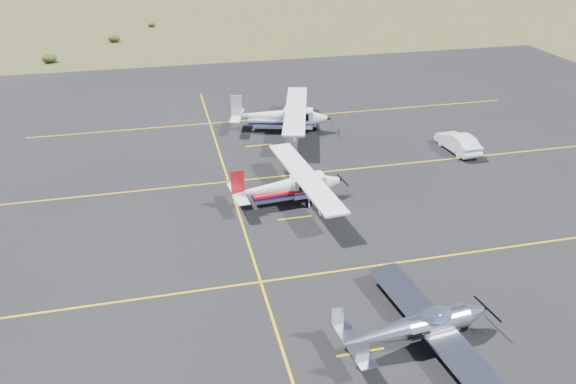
{
  "coord_description": "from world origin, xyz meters",
  "views": [
    {
      "loc": [
        -9.69,
        -19.28,
        15.93
      ],
      "look_at": [
        -3.33,
        7.71,
        1.6
      ],
      "focal_mm": 35.0,
      "sensor_mm": 36.0,
      "label": 1
    }
  ],
  "objects_px": {
    "aircraft_cessna": "(289,185)",
    "sedan": "(458,142)",
    "aircraft_low_wing": "(420,326)",
    "aircraft_plain": "(281,116)"
  },
  "relations": [
    {
      "from": "aircraft_low_wing",
      "to": "aircraft_plain",
      "type": "relative_size",
      "value": 0.8
    },
    {
      "from": "aircraft_low_wing",
      "to": "aircraft_cessna",
      "type": "bearing_deg",
      "value": 93.56
    },
    {
      "from": "sedan",
      "to": "aircraft_plain",
      "type": "bearing_deg",
      "value": -34.95
    },
    {
      "from": "aircraft_low_wing",
      "to": "sedan",
      "type": "distance_m",
      "value": 21.05
    },
    {
      "from": "aircraft_low_wing",
      "to": "aircraft_plain",
      "type": "height_order",
      "value": "aircraft_plain"
    },
    {
      "from": "sedan",
      "to": "aircraft_cessna",
      "type": "bearing_deg",
      "value": 15.16
    },
    {
      "from": "aircraft_low_wing",
      "to": "aircraft_cessna",
      "type": "xyz_separation_m",
      "value": [
        -2.29,
        12.97,
        0.2
      ]
    },
    {
      "from": "aircraft_low_wing",
      "to": "sedan",
      "type": "bearing_deg",
      "value": 51.11
    },
    {
      "from": "aircraft_plain",
      "to": "sedan",
      "type": "distance_m",
      "value": 13.32
    },
    {
      "from": "aircraft_cessna",
      "to": "sedan",
      "type": "bearing_deg",
      "value": 14.18
    }
  ]
}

